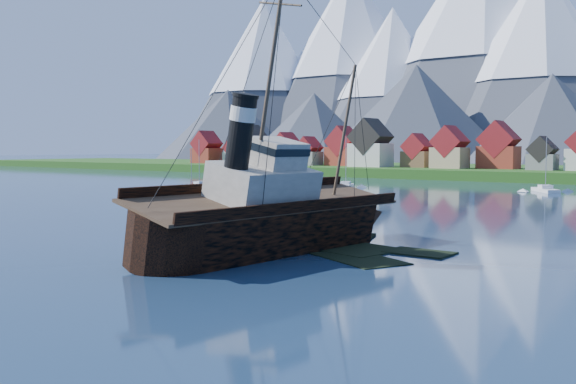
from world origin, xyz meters
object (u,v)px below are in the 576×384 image
Objects in this scene: tugboat_wreck at (277,215)px; sailboat_b at (199,186)px; sailboat_a at (192,191)px; sailboat_c at (346,187)px; sailboat_e at (545,191)px.

tugboat_wreck is 99.38m from sailboat_b.
tugboat_wreck is 80.97m from sailboat_a.
sailboat_c is 1.03× the size of sailboat_e.
sailboat_e is at bearing 29.54° from sailboat_a.
sailboat_b reaches higher than sailboat_a.
sailboat_c is at bearing 28.83° from sailboat_b.
sailboat_c is at bearing 52.25° from sailboat_a.
sailboat_b is at bearing 121.15° from sailboat_a.
tugboat_wreck is 3.34× the size of sailboat_a.
sailboat_a is at bearing -141.76° from sailboat_c.
sailboat_c reaches higher than sailboat_e.
tugboat_wreck is at bearing -84.68° from sailboat_c.
sailboat_c is (30.77, 19.08, 0.00)m from sailboat_b.
sailboat_e reaches higher than sailboat_a.
sailboat_c is at bearing 164.54° from sailboat_e.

